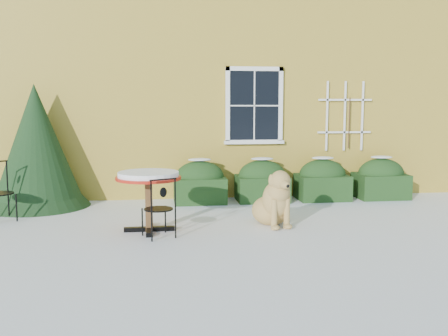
{
  "coord_description": "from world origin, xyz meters",
  "views": [
    {
      "loc": [
        -1.11,
        -7.52,
        1.98
      ],
      "look_at": [
        0.0,
        1.0,
        0.9
      ],
      "focal_mm": 40.0,
      "sensor_mm": 36.0,
      "label": 1
    }
  ],
  "objects": [
    {
      "name": "patio_chair_near",
      "position": [
        -1.12,
        -0.12,
        0.46
      ],
      "size": [
        0.53,
        0.53,
        0.92
      ],
      "rotation": [
        0.0,
        0.0,
        3.54
      ],
      "color": "black",
      "rests_on": "ground"
    },
    {
      "name": "hedge_row",
      "position": [
        1.65,
        2.55,
        0.4
      ],
      "size": [
        4.95,
        0.8,
        0.91
      ],
      "color": "black",
      "rests_on": "ground"
    },
    {
      "name": "dog",
      "position": [
        0.76,
        0.39,
        0.39
      ],
      "size": [
        0.75,
        1.09,
        0.97
      ],
      "rotation": [
        0.0,
        0.0,
        0.22
      ],
      "color": "tan",
      "rests_on": "ground"
    },
    {
      "name": "house",
      "position": [
        0.0,
        7.0,
        3.22
      ],
      "size": [
        12.4,
        8.4,
        6.4
      ],
      "color": "gold",
      "rests_on": "ground"
    },
    {
      "name": "bistro_table",
      "position": [
        -1.29,
        0.29,
        0.79
      ],
      "size": [
        1.02,
        1.02,
        0.95
      ],
      "rotation": [
        0.0,
        0.0,
        0.41
      ],
      "color": "black",
      "rests_on": "ground"
    },
    {
      "name": "evergreen_shrub",
      "position": [
        -3.48,
        2.53,
        0.96
      ],
      "size": [
        1.98,
        1.98,
        2.4
      ],
      "rotation": [
        0.0,
        0.0,
        -0.28
      ],
      "color": "black",
      "rests_on": "ground"
    },
    {
      "name": "ground",
      "position": [
        0.0,
        0.0,
        0.0
      ],
      "size": [
        80.0,
        80.0,
        0.0
      ],
      "primitive_type": "plane",
      "color": "white",
      "rests_on": "ground"
    }
  ]
}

